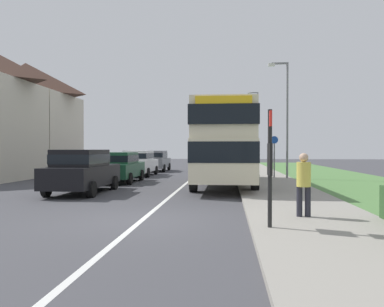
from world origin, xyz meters
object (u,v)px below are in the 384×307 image
at_px(double_decker_bus, 224,141).
at_px(cycle_route_sign, 274,155).
at_px(parked_car_black, 82,169).
at_px(pedestrian_at_stop, 304,182).
at_px(street_lamp_far, 257,124).
at_px(parked_car_white, 139,162).
at_px(parked_car_dark_green, 119,166).
at_px(parked_car_grey, 155,160).
at_px(bus_stop_sign, 270,160).
at_px(street_lamp_mid, 285,112).

distance_m(double_decker_bus, cycle_route_sign, 5.23).
relative_size(double_decker_bus, parked_car_black, 2.18).
height_order(pedestrian_at_stop, street_lamp_far, street_lamp_far).
xyz_separation_m(parked_car_black, parked_car_white, (-0.01, 10.13, -0.04)).
xyz_separation_m(parked_car_dark_green, street_lamp_far, (8.87, 22.48, 3.63)).
height_order(parked_car_dark_green, cycle_route_sign, cycle_route_sign).
distance_m(parked_car_grey, cycle_route_sign, 11.35).
xyz_separation_m(parked_car_dark_green, parked_car_white, (-0.10, 5.11, 0.03)).
distance_m(parked_car_dark_green, pedestrian_at_stop, 12.88).
xyz_separation_m(parked_car_black, bus_stop_sign, (6.67, -6.80, 0.59)).
bearing_deg(pedestrian_at_stop, parked_car_grey, 109.89).
relative_size(double_decker_bus, cycle_route_sign, 3.96).
bearing_deg(pedestrian_at_stop, cycle_route_sign, 86.28).
relative_size(parked_car_grey, street_lamp_mid, 0.63).
bearing_deg(street_lamp_far, cycle_route_sign, -91.34).
bearing_deg(street_lamp_far, parked_car_black, -108.03).
height_order(bus_stop_sign, street_lamp_far, street_lamp_far).
bearing_deg(parked_car_black, street_lamp_far, 71.97).
bearing_deg(parked_car_grey, cycle_route_sign, -41.97).
xyz_separation_m(bus_stop_sign, street_lamp_mid, (2.42, 14.44, 2.36)).
xyz_separation_m(parked_car_dark_green, street_lamp_mid, (8.99, 2.61, 3.02)).
bearing_deg(bus_stop_sign, parked_car_black, 134.44).
relative_size(parked_car_dark_green, bus_stop_sign, 1.63).
relative_size(parked_car_white, pedestrian_at_stop, 2.74).
bearing_deg(parked_car_white, parked_car_dark_green, -88.88).
bearing_deg(street_lamp_far, parked_car_dark_green, -111.52).
bearing_deg(double_decker_bus, parked_car_grey, 115.08).
distance_m(pedestrian_at_stop, street_lamp_mid, 13.45).
bearing_deg(parked_car_dark_green, street_lamp_far, 68.48).
bearing_deg(bus_stop_sign, parked_car_grey, 106.50).
relative_size(parked_car_dark_green, parked_car_grey, 1.00).
relative_size(parked_car_white, parked_car_grey, 1.08).
bearing_deg(parked_car_black, parked_car_grey, 89.75).
xyz_separation_m(parked_car_white, cycle_route_sign, (8.51, -2.23, 0.51)).
xyz_separation_m(pedestrian_at_stop, bus_stop_sign, (-0.96, -1.39, 0.56)).
height_order(parked_car_white, pedestrian_at_stop, pedestrian_at_stop).
height_order(parked_car_black, pedestrian_at_stop, parked_car_black).
distance_m(pedestrian_at_stop, cycle_route_sign, 13.35).
bearing_deg(street_lamp_mid, parked_car_black, -139.94).
bearing_deg(parked_car_grey, street_lamp_far, 53.53).
height_order(parked_car_black, parked_car_grey, parked_car_black).
xyz_separation_m(double_decker_bus, parked_car_dark_green, (-5.55, 1.45, -1.26)).
height_order(cycle_route_sign, street_lamp_far, street_lamp_far).
height_order(parked_car_dark_green, parked_car_white, parked_car_white).
height_order(double_decker_bus, parked_car_black, double_decker_bus).
bearing_deg(bus_stop_sign, pedestrian_at_stop, 55.19).
bearing_deg(cycle_route_sign, bus_stop_sign, -97.09).
height_order(double_decker_bus, bus_stop_sign, double_decker_bus).
relative_size(parked_car_dark_green, pedestrian_at_stop, 2.53).
xyz_separation_m(pedestrian_at_stop, cycle_route_sign, (0.87, 13.32, 0.45)).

